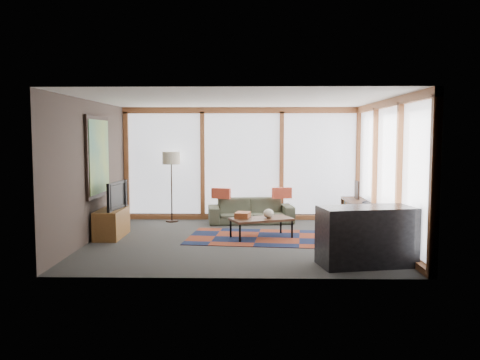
{
  "coord_description": "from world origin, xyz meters",
  "views": [
    {
      "loc": [
        0.22,
        -9.31,
        1.95
      ],
      "look_at": [
        0.0,
        0.4,
        1.1
      ],
      "focal_mm": 38.0,
      "sensor_mm": 36.0,
      "label": 1
    }
  ],
  "objects_px": {
    "floor_lamp": "(172,187)",
    "coffee_table": "(261,228)",
    "tv_console": "(112,223)",
    "television": "(113,195)",
    "bookshelf": "(362,219)",
    "sofa": "(251,211)",
    "bar_counter": "(366,236)"
  },
  "relations": [
    {
      "from": "sofa",
      "to": "bookshelf",
      "type": "bearing_deg",
      "value": -35.37
    },
    {
      "from": "bar_counter",
      "to": "television",
      "type": "bearing_deg",
      "value": 143.85
    },
    {
      "from": "tv_console",
      "to": "bar_counter",
      "type": "distance_m",
      "value": 4.87
    },
    {
      "from": "tv_console",
      "to": "television",
      "type": "height_order",
      "value": "television"
    },
    {
      "from": "tv_console",
      "to": "bookshelf",
      "type": "bearing_deg",
      "value": 5.42
    },
    {
      "from": "floor_lamp",
      "to": "television",
      "type": "bearing_deg",
      "value": -115.37
    },
    {
      "from": "bar_counter",
      "to": "coffee_table",
      "type": "bearing_deg",
      "value": 116.0
    },
    {
      "from": "sofa",
      "to": "bar_counter",
      "type": "relative_size",
      "value": 1.34
    },
    {
      "from": "floor_lamp",
      "to": "television",
      "type": "xyz_separation_m",
      "value": [
        -0.85,
        -1.79,
        0.01
      ]
    },
    {
      "from": "coffee_table",
      "to": "bookshelf",
      "type": "distance_m",
      "value": 2.08
    },
    {
      "from": "floor_lamp",
      "to": "coffee_table",
      "type": "xyz_separation_m",
      "value": [
        2.0,
        -1.8,
        -0.6
      ]
    },
    {
      "from": "coffee_table",
      "to": "tv_console",
      "type": "height_order",
      "value": "tv_console"
    },
    {
      "from": "sofa",
      "to": "bar_counter",
      "type": "height_order",
      "value": "bar_counter"
    },
    {
      "from": "sofa",
      "to": "bar_counter",
      "type": "bearing_deg",
      "value": -71.96
    },
    {
      "from": "bookshelf",
      "to": "television",
      "type": "bearing_deg",
      "value": -174.39
    },
    {
      "from": "sofa",
      "to": "tv_console",
      "type": "relative_size",
      "value": 1.74
    },
    {
      "from": "sofa",
      "to": "floor_lamp",
      "type": "distance_m",
      "value": 1.87
    },
    {
      "from": "bookshelf",
      "to": "tv_console",
      "type": "distance_m",
      "value": 4.92
    },
    {
      "from": "floor_lamp",
      "to": "tv_console",
      "type": "distance_m",
      "value": 2.05
    },
    {
      "from": "coffee_table",
      "to": "floor_lamp",
      "type": "bearing_deg",
      "value": 137.95
    },
    {
      "from": "floor_lamp",
      "to": "tv_console",
      "type": "height_order",
      "value": "floor_lamp"
    },
    {
      "from": "coffee_table",
      "to": "bookshelf",
      "type": "relative_size",
      "value": 0.47
    },
    {
      "from": "floor_lamp",
      "to": "sofa",
      "type": "bearing_deg",
      "value": -3.74
    },
    {
      "from": "bar_counter",
      "to": "tv_console",
      "type": "bearing_deg",
      "value": 143.88
    },
    {
      "from": "bookshelf",
      "to": "floor_lamp",
      "type": "bearing_deg",
      "value": 161.92
    },
    {
      "from": "television",
      "to": "bar_counter",
      "type": "height_order",
      "value": "television"
    },
    {
      "from": "coffee_table",
      "to": "tv_console",
      "type": "bearing_deg",
      "value": 179.54
    },
    {
      "from": "sofa",
      "to": "bar_counter",
      "type": "distance_m",
      "value": 4.1
    },
    {
      "from": "tv_console",
      "to": "bar_counter",
      "type": "relative_size",
      "value": 0.77
    },
    {
      "from": "coffee_table",
      "to": "tv_console",
      "type": "xyz_separation_m",
      "value": [
        -2.88,
        0.02,
        0.08
      ]
    },
    {
      "from": "television",
      "to": "bookshelf",
      "type": "bearing_deg",
      "value": -77.43
    },
    {
      "from": "coffee_table",
      "to": "tv_console",
      "type": "relative_size",
      "value": 1.05
    }
  ]
}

